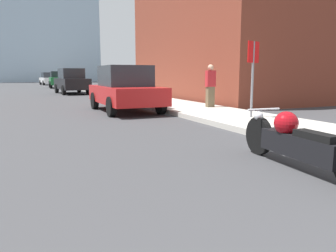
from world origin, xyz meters
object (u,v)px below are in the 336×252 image
Objects in this scene: parked_car_black at (72,81)px; motorcycle at (296,141)px; pedestrian at (210,86)px; parked_car_red at (125,89)px; parked_car_white at (49,79)px; parked_car_green at (58,80)px; stop_sign at (253,66)px.

motorcycle is at bearing -92.91° from parked_car_black.
pedestrian is (3.22, -13.62, 0.08)m from parked_car_black.
motorcycle is 7.77m from pedestrian.
pedestrian is at bearing -20.69° from parked_car_red.
pedestrian reaches higher than parked_car_white.
parked_car_red is 1.01× the size of parked_car_white.
parked_car_green is (-0.08, 31.63, 0.43)m from motorcycle.
pedestrian is at bearing 81.47° from stop_sign.
stop_sign reaches higher than pedestrian.
parked_car_white is (-0.21, 42.08, 0.39)m from motorcycle.
motorcycle is 42.08m from parked_car_white.
parked_car_red is 33.75m from parked_car_white.
parked_car_black is 2.84× the size of pedestrian.
parked_car_red is at bearing -92.80° from parked_car_black.
motorcycle is at bearing -112.05° from pedestrian.
parked_car_green is 0.95× the size of parked_car_white.
parked_car_red is 23.30m from parked_car_green.
motorcycle is 4.97m from stop_sign.
parked_car_red reaches higher than motorcycle.
parked_car_red is at bearing 121.43° from stop_sign.
parked_car_white is 38.03m from stop_sign.
motorcycle is 0.65× the size of parked_car_green.
parked_car_black is at bearing 99.41° from stop_sign.
parked_car_black reaches higher than parked_car_green.
motorcycle is at bearing -89.21° from parked_car_red.
stop_sign is at bearing -58.46° from parked_car_red.
parked_car_green is 27.61m from stop_sign.
stop_sign is at bearing -82.87° from parked_car_green.
parked_car_white is (-0.13, 10.45, -0.05)m from parked_car_green.
parked_car_black is at bearing -95.61° from parked_car_white.
parked_car_white is (-0.11, 33.75, -0.05)m from parked_car_red.
parked_car_green is at bearing 95.28° from stop_sign.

